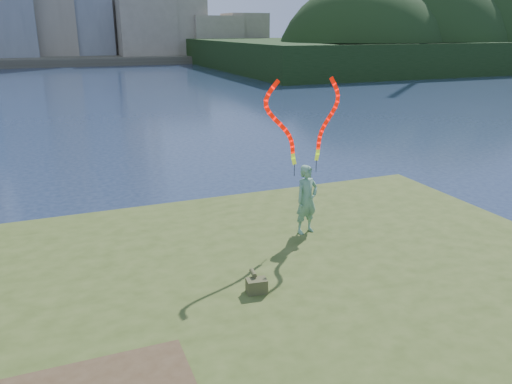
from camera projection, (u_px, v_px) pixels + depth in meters
name	position (u px, v px, depth m)	size (l,w,h in m)	color
ground	(190.00, 321.00, 10.13)	(320.00, 320.00, 0.00)	#1A2742
grassy_knoll	(225.00, 377.00, 8.00)	(20.00, 18.00, 0.80)	#3B4B1A
far_shore	(61.00, 57.00, 93.74)	(320.00, 40.00, 1.20)	#484335
wooded_hill	(444.00, 63.00, 83.99)	(78.00, 50.00, 63.00)	black
woman_with_ribbons	(307.00, 178.00, 12.12)	(2.05, 0.63, 4.10)	#1F723D
canvas_bag	(256.00, 285.00, 9.63)	(0.42, 0.47, 0.37)	#464825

